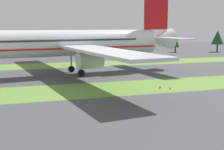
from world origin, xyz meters
TOP-DOWN VIEW (x-y plane):
  - grass_strip_near at (0.00, 41.05)m, footprint 320.00×14.87m
  - grass_strip_far at (0.00, 82.79)m, footprint 320.00×14.87m
  - airliner at (-6.56, 62.18)m, footprint 64.59×79.81m
  - taxiway_marker_0 at (9.90, 36.65)m, footprint 0.44×0.44m
  - taxiway_marker_1 at (8.41, 38.16)m, footprint 0.44×0.44m
  - distant_tree_line at (-0.48, 115.28)m, footprint 200.19×9.67m

SIDE VIEW (x-z plane):
  - grass_strip_near at x=0.00m, z-range 0.00..0.01m
  - grass_strip_far at x=0.00m, z-range 0.00..0.01m
  - taxiway_marker_0 at x=9.90m, z-range 0.00..0.53m
  - taxiway_marker_1 at x=8.41m, z-range 0.00..0.64m
  - distant_tree_line at x=-0.48m, z-range 0.87..11.96m
  - airliner at x=-6.56m, z-range -3.26..19.79m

